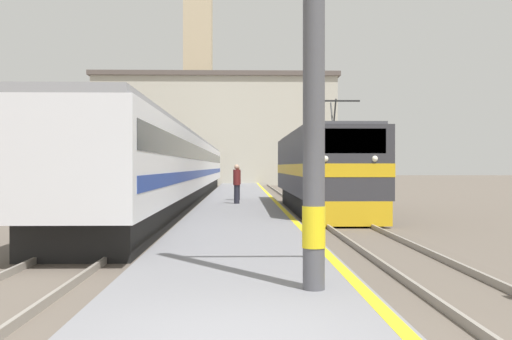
# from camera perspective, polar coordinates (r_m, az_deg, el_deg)

# --- Properties ---
(ground_plane) EXTENTS (200.00, 200.00, 0.00)m
(ground_plane) POSITION_cam_1_polar(r_m,az_deg,el_deg) (36.23, -1.51, -2.86)
(ground_plane) COLOR #60564C
(platform) EXTENTS (3.87, 140.00, 0.26)m
(platform) POSITION_cam_1_polar(r_m,az_deg,el_deg) (31.23, -1.52, -3.14)
(platform) COLOR slate
(platform) RESTS_ON ground
(rail_track_near) EXTENTS (2.83, 140.00, 0.16)m
(rail_track_near) POSITION_cam_1_polar(r_m,az_deg,el_deg) (31.43, 4.96, -3.29)
(rail_track_near) COLOR #60564C
(rail_track_near) RESTS_ON ground
(rail_track_far) EXTENTS (2.83, 140.00, 0.16)m
(rail_track_far) POSITION_cam_1_polar(r_m,az_deg,el_deg) (31.43, -7.87, -3.29)
(rail_track_far) COLOR #60564C
(rail_track_far) RESTS_ON ground
(locomotive_train) EXTENTS (2.92, 14.18, 4.54)m
(locomotive_train) POSITION_cam_1_polar(r_m,az_deg,el_deg) (26.33, 6.20, -0.08)
(locomotive_train) COLOR black
(locomotive_train) RESTS_ON ground
(passenger_train) EXTENTS (2.92, 47.95, 3.62)m
(passenger_train) POSITION_cam_1_polar(r_m,az_deg,el_deg) (35.53, -7.12, 0.25)
(passenger_train) COLOR black
(passenger_train) RESTS_ON ground
(catenary_mast) EXTENTS (2.78, 0.34, 7.89)m
(catenary_mast) POSITION_cam_1_polar(r_m,az_deg,el_deg) (8.89, 5.98, 13.99)
(catenary_mast) COLOR #4C4C51
(catenary_mast) RESTS_ON platform
(person_on_platform) EXTENTS (0.34, 0.34, 1.79)m
(person_on_platform) POSITION_cam_1_polar(r_m,az_deg,el_deg) (31.31, -1.78, -1.16)
(person_on_platform) COLOR #23232D
(person_on_platform) RESTS_ON platform
(second_waiting_passenger) EXTENTS (0.34, 0.34, 1.86)m
(second_waiting_passenger) POSITION_cam_1_polar(r_m,az_deg,el_deg) (28.45, -1.85, -1.23)
(second_waiting_passenger) COLOR #23232D
(second_waiting_passenger) RESTS_ON platform
(clock_tower) EXTENTS (4.27, 4.27, 30.68)m
(clock_tower) POSITION_cam_1_polar(r_m,az_deg,el_deg) (75.91, -5.53, 11.03)
(clock_tower) COLOR tan
(clock_tower) RESTS_ON ground
(station_building) EXTENTS (26.66, 8.38, 12.11)m
(station_building) POSITION_cam_1_polar(r_m,az_deg,el_deg) (67.08, -3.83, 3.81)
(station_building) COLOR #B7B2A3
(station_building) RESTS_ON ground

